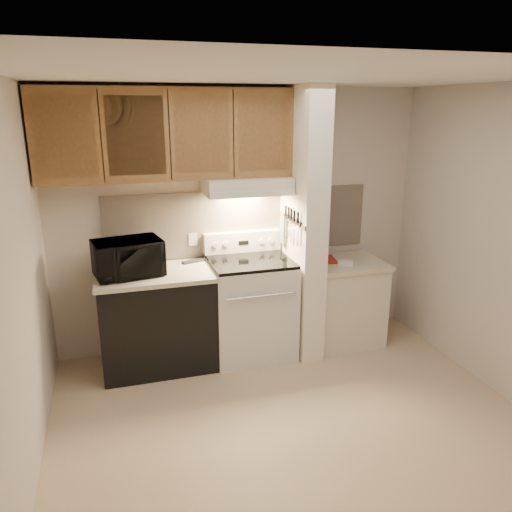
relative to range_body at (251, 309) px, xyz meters
name	(u,v)px	position (x,y,z in m)	size (l,w,h in m)	color
floor	(292,420)	(0.00, -1.16, -0.46)	(3.60, 3.60, 0.00)	tan
ceiling	(300,75)	(0.00, -1.16, 2.04)	(3.60, 3.60, 0.00)	white
wall_back	(241,220)	(0.00, 0.34, 0.79)	(3.60, 0.02, 2.50)	beige
wall_left	(15,292)	(-1.80, -1.16, 0.79)	(0.02, 3.00, 2.50)	beige
wall_right	(507,246)	(1.80, -1.16, 0.79)	(0.02, 3.00, 2.50)	beige
backsplash	(241,222)	(0.00, 0.33, 0.78)	(2.60, 0.02, 0.63)	beige
range_body	(251,309)	(0.00, 0.00, 0.00)	(0.76, 0.65, 0.92)	silver
oven_window	(260,318)	(0.00, -0.32, 0.04)	(0.50, 0.01, 0.30)	black
oven_handle	(262,296)	(0.00, -0.35, 0.26)	(0.02, 0.02, 0.65)	silver
cooktop	(251,261)	(0.00, 0.00, 0.48)	(0.74, 0.64, 0.03)	black
range_backguard	(242,242)	(0.00, 0.28, 0.59)	(0.76, 0.08, 0.20)	silver
range_display	(244,243)	(0.00, 0.24, 0.59)	(0.10, 0.01, 0.04)	black
range_knob_left_outer	(215,245)	(-0.28, 0.24, 0.59)	(0.05, 0.05, 0.02)	silver
range_knob_left_inner	(226,244)	(-0.18, 0.24, 0.59)	(0.05, 0.05, 0.02)	silver
range_knob_right_inner	(261,241)	(0.18, 0.24, 0.59)	(0.05, 0.05, 0.02)	silver
range_knob_right_outer	(271,241)	(0.28, 0.24, 0.59)	(0.05, 0.05, 0.02)	silver
dishwasher_front	(158,321)	(-0.88, 0.01, -0.03)	(1.00, 0.63, 0.87)	black
left_countertop	(155,274)	(-0.88, 0.01, 0.43)	(1.04, 0.67, 0.04)	beige
spoon_rest	(194,261)	(-0.49, 0.21, 0.46)	(0.23, 0.07, 0.02)	black
teal_jar	(157,259)	(-0.83, 0.23, 0.50)	(0.09, 0.09, 0.10)	#275B56
outlet	(193,239)	(-0.48, 0.32, 0.64)	(0.08, 0.01, 0.12)	beige
microwave	(128,258)	(-1.10, -0.01, 0.61)	(0.56, 0.38, 0.31)	black
partition_pillar	(303,225)	(0.51, -0.01, 0.79)	(0.22, 0.70, 2.50)	white
pillar_trim	(291,220)	(0.39, -0.01, 0.84)	(0.01, 0.70, 0.04)	olive
knife_strip	(293,219)	(0.39, -0.06, 0.86)	(0.02, 0.42, 0.04)	black
knife_blade_a	(298,234)	(0.38, -0.22, 0.76)	(0.01, 0.04, 0.16)	silver
knife_handle_a	(298,218)	(0.38, -0.22, 0.91)	(0.02, 0.02, 0.10)	black
knife_blade_b	(294,233)	(0.38, -0.14, 0.75)	(0.01, 0.04, 0.18)	silver
knife_handle_b	(294,216)	(0.38, -0.13, 0.91)	(0.02, 0.02, 0.10)	black
knife_blade_c	(291,232)	(0.38, -0.05, 0.74)	(0.01, 0.04, 0.20)	silver
knife_handle_c	(291,214)	(0.38, -0.05, 0.91)	(0.02, 0.02, 0.10)	black
knife_blade_d	(289,228)	(0.38, 0.01, 0.76)	(0.01, 0.04, 0.16)	silver
knife_handle_d	(289,213)	(0.38, 0.02, 0.91)	(0.02, 0.02, 0.10)	black
knife_blade_e	(285,227)	(0.38, 0.10, 0.75)	(0.01, 0.04, 0.18)	silver
knife_handle_e	(286,211)	(0.38, 0.10, 0.91)	(0.02, 0.02, 0.10)	black
oven_mitt	(283,230)	(0.38, 0.17, 0.71)	(0.03, 0.11, 0.27)	slate
right_cab_base	(343,303)	(0.97, -0.01, -0.06)	(0.70, 0.60, 0.81)	beige
right_countertop	(345,263)	(0.97, -0.01, 0.37)	(0.74, 0.64, 0.04)	beige
red_folder	(324,259)	(0.79, 0.09, 0.40)	(0.22, 0.30, 0.01)	#A92121
white_box	(345,263)	(0.92, -0.11, 0.41)	(0.14, 0.10, 0.04)	white
range_hood	(247,185)	(0.00, 0.12, 1.17)	(0.78, 0.44, 0.15)	beige
hood_lip	(253,194)	(0.00, -0.08, 1.12)	(0.78, 0.04, 0.06)	beige
upper_cabinets	(167,134)	(-0.69, 0.17, 1.62)	(2.18, 0.33, 0.77)	olive
cab_door_a	(65,137)	(-1.51, 0.01, 1.62)	(0.46, 0.01, 0.63)	olive
cab_gap_a	(101,136)	(-1.23, 0.01, 1.62)	(0.01, 0.01, 0.73)	black
cab_door_b	(136,136)	(-0.96, 0.01, 1.62)	(0.46, 0.01, 0.63)	olive
cab_gap_b	(170,135)	(-0.69, 0.01, 1.62)	(0.01, 0.01, 0.73)	black
cab_door_c	(202,135)	(-0.42, 0.01, 1.62)	(0.46, 0.01, 0.63)	olive
cab_gap_c	(234,134)	(-0.14, 0.01, 1.62)	(0.01, 0.01, 0.73)	black
cab_door_d	(264,134)	(0.13, 0.01, 1.62)	(0.46, 0.01, 0.63)	olive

